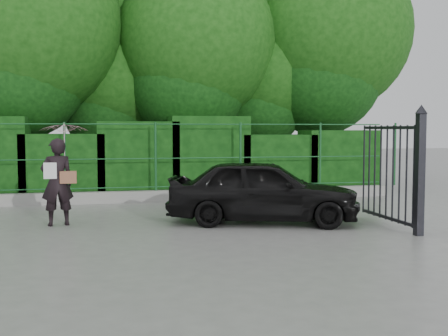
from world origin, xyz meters
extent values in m
plane|color=gray|center=(0.00, 0.00, 0.00)|extent=(80.00, 80.00, 0.00)
cube|color=#9E9E99|center=(0.00, 4.50, 0.15)|extent=(14.00, 0.25, 0.30)
cylinder|color=#1A5428|center=(-1.90, 4.50, 1.20)|extent=(0.06, 0.06, 1.80)
cylinder|color=#1A5428|center=(0.40, 4.50, 1.20)|extent=(0.06, 0.06, 1.80)
cylinder|color=#1A5428|center=(2.70, 4.50, 1.20)|extent=(0.06, 0.06, 1.80)
cylinder|color=#1A5428|center=(5.00, 4.50, 1.20)|extent=(0.06, 0.06, 1.80)
cylinder|color=#1A5428|center=(7.30, 4.50, 1.20)|extent=(0.06, 0.06, 1.80)
cylinder|color=#1A5428|center=(0.00, 4.50, 0.40)|extent=(13.60, 0.03, 0.03)
cylinder|color=#1A5428|center=(0.00, 4.50, 1.15)|extent=(13.60, 0.03, 0.03)
cylinder|color=#1A5428|center=(0.00, 4.50, 2.05)|extent=(13.60, 0.03, 0.03)
cube|color=black|center=(-2.00, 5.50, 0.90)|extent=(2.20, 1.20, 1.79)
cube|color=black|center=(0.00, 5.50, 1.06)|extent=(2.20, 1.20, 2.13)
cube|color=black|center=(2.00, 5.50, 1.14)|extent=(2.20, 1.20, 2.28)
cube|color=black|center=(4.00, 5.50, 0.88)|extent=(2.20, 1.20, 1.76)
cube|color=black|center=(6.00, 5.50, 0.94)|extent=(2.20, 1.20, 1.89)
cylinder|color=black|center=(-3.00, 7.20, 2.25)|extent=(0.36, 0.36, 4.50)
sphere|color=#14470F|center=(-3.00, 7.20, 4.95)|extent=(5.40, 5.40, 5.40)
cylinder|color=black|center=(-0.50, 8.50, 1.62)|extent=(0.36, 0.36, 3.25)
sphere|color=#14470F|center=(-0.50, 8.50, 3.58)|extent=(3.90, 3.90, 3.90)
cylinder|color=black|center=(2.00, 7.50, 2.12)|extent=(0.36, 0.36, 4.25)
sphere|color=#14470F|center=(2.00, 7.50, 4.68)|extent=(5.10, 5.10, 5.10)
cylinder|color=black|center=(4.50, 8.20, 1.75)|extent=(0.36, 0.36, 3.50)
sphere|color=#14470F|center=(4.50, 8.20, 3.85)|extent=(4.20, 4.20, 4.20)
cylinder|color=black|center=(6.50, 7.80, 2.38)|extent=(0.36, 0.36, 4.75)
sphere|color=#14470F|center=(6.50, 7.80, 5.23)|extent=(5.70, 5.70, 5.70)
cube|color=black|center=(4.60, -1.20, 1.10)|extent=(0.14, 0.14, 2.20)
cone|color=black|center=(4.60, -1.20, 2.28)|extent=(0.22, 0.22, 0.16)
cube|color=black|center=(4.60, -0.05, 0.15)|extent=(0.05, 2.00, 0.06)
cube|color=black|center=(4.60, -0.05, 1.95)|extent=(0.05, 2.00, 0.06)
cylinder|color=black|center=(4.60, -1.00, 1.05)|extent=(0.04, 0.04, 1.90)
cylinder|color=black|center=(4.60, -0.75, 1.05)|extent=(0.04, 0.04, 1.90)
cylinder|color=black|center=(4.60, -0.50, 1.05)|extent=(0.04, 0.04, 1.90)
cylinder|color=black|center=(4.60, -0.25, 1.05)|extent=(0.04, 0.04, 1.90)
cylinder|color=black|center=(4.60, 0.00, 1.05)|extent=(0.04, 0.04, 1.90)
cylinder|color=black|center=(4.60, 0.25, 1.05)|extent=(0.04, 0.04, 1.90)
cylinder|color=black|center=(4.60, 0.50, 1.05)|extent=(0.04, 0.04, 1.90)
cylinder|color=black|center=(4.60, 0.75, 1.05)|extent=(0.04, 0.04, 1.90)
cylinder|color=black|center=(4.60, 1.00, 1.05)|extent=(0.04, 0.04, 1.90)
imported|color=black|center=(-1.86, 1.29, 0.87)|extent=(0.71, 0.54, 1.74)
imported|color=beige|center=(-1.71, 1.34, 1.63)|extent=(0.93, 0.95, 0.85)
cube|color=#915A3F|center=(-1.64, 1.21, 0.97)|extent=(0.32, 0.15, 0.24)
cube|color=white|center=(-1.98, 1.17, 1.11)|extent=(0.25, 0.02, 0.32)
imported|color=black|center=(2.25, 0.74, 0.66)|extent=(4.18, 2.63, 1.33)
camera|label=1|loc=(-0.98, -10.26, 1.93)|focal=45.00mm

